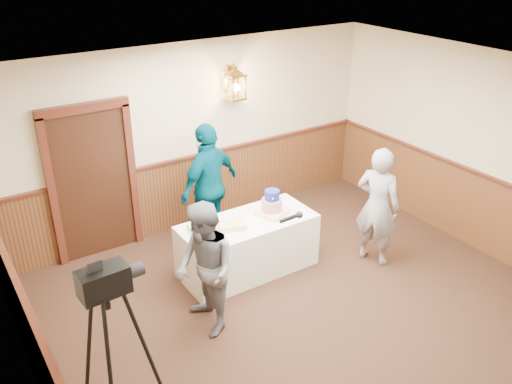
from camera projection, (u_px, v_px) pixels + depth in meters
ground at (347, 347)px, 5.99m from camera, size 7.00×7.00×0.00m
room_shell at (325, 211)px, 5.64m from camera, size 6.02×7.02×2.81m
display_table at (248, 246)px, 7.21m from camera, size 1.80×0.80×0.75m
tiered_cake at (272, 205)px, 7.14m from camera, size 0.43×0.43×0.35m
sheet_cake_yellow at (232, 225)px, 6.88m from camera, size 0.41×0.36×0.07m
sheet_cake_green at (203, 228)px, 6.80m from camera, size 0.35×0.29×0.08m
interviewer at (205, 270)px, 5.95m from camera, size 1.48×0.81×1.59m
baker at (377, 206)px, 7.23m from camera, size 0.60×0.72×1.67m
assistant_p at (210, 186)px, 7.60m from camera, size 1.17×0.80×1.85m
tv_camera_rig at (115, 357)px, 4.79m from camera, size 0.66×0.62×1.69m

